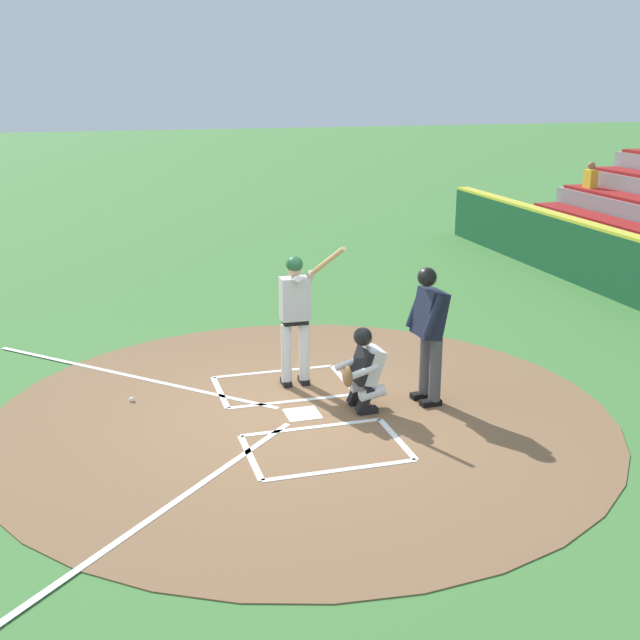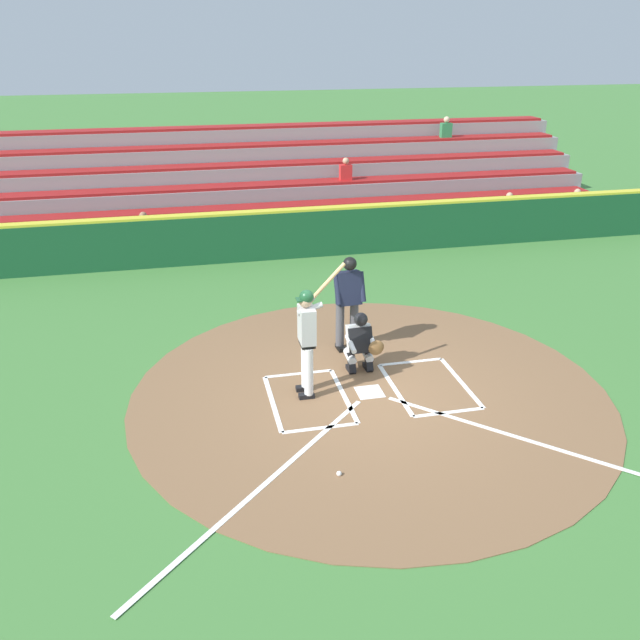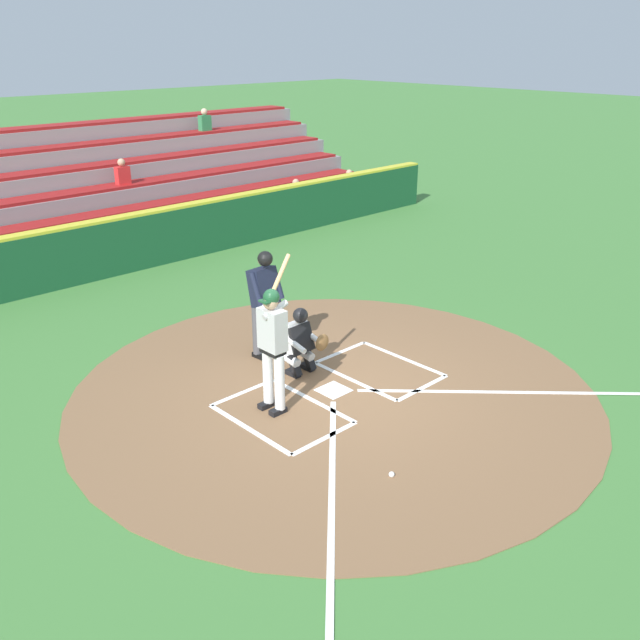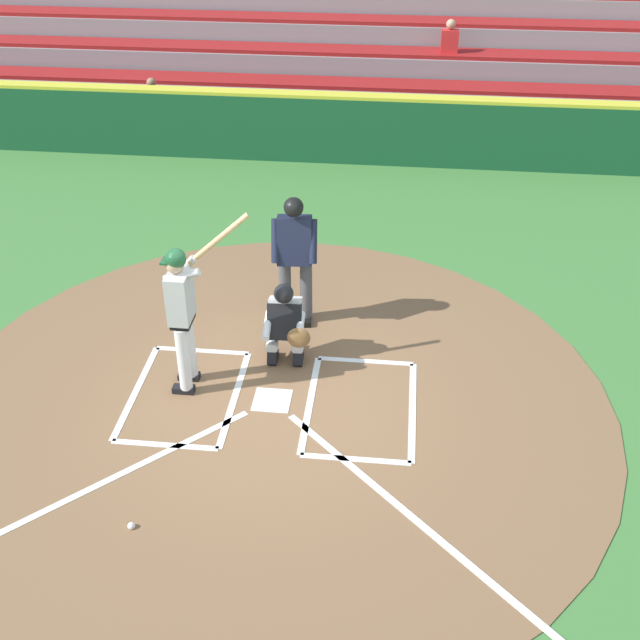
% 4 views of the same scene
% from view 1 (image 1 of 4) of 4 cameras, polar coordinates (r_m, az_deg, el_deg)
% --- Properties ---
extents(ground_plane, '(120.00, 120.00, 0.00)m').
position_cam_1_polar(ground_plane, '(10.69, -1.23, -6.61)').
color(ground_plane, '#427A38').
extents(dirt_circle, '(8.00, 8.00, 0.01)m').
position_cam_1_polar(dirt_circle, '(10.69, -1.23, -6.58)').
color(dirt_circle, brown).
rests_on(dirt_circle, ground).
extents(home_plate_and_chalk, '(7.93, 4.91, 0.01)m').
position_cam_1_polar(home_plate_and_chalk, '(10.51, -5.90, -7.03)').
color(home_plate_and_chalk, white).
rests_on(home_plate_and_chalk, dirt_circle).
extents(batter, '(0.93, 0.71, 2.13)m').
position_cam_1_polar(batter, '(11.30, -1.68, 0.61)').
color(batter, white).
rests_on(batter, ground).
extents(catcher, '(0.60, 0.60, 1.13)m').
position_cam_1_polar(catcher, '(10.65, 3.06, -3.32)').
color(catcher, black).
rests_on(catcher, ground).
extents(plate_umpire, '(0.60, 0.44, 1.86)m').
position_cam_1_polar(plate_umpire, '(10.81, 7.59, -0.42)').
color(plate_umpire, '#4C4C51').
rests_on(plate_umpire, ground).
extents(baseball, '(0.07, 0.07, 0.07)m').
position_cam_1_polar(baseball, '(11.36, -12.96, -5.42)').
color(baseball, white).
rests_on(baseball, ground).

